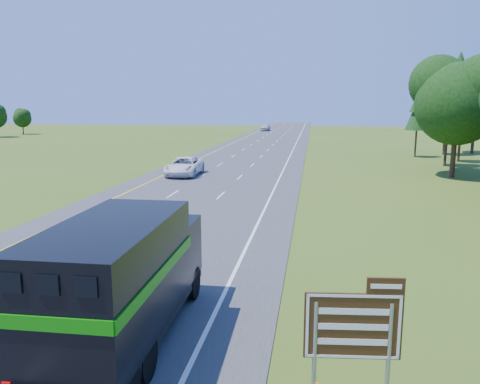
% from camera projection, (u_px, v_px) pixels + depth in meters
% --- Properties ---
extents(road, '(15.00, 260.00, 0.04)m').
position_uv_depth(road, '(240.00, 162.00, 55.07)').
color(road, '#38383A').
rests_on(road, ground).
extents(lane_markings, '(11.15, 260.00, 0.01)m').
position_uv_depth(lane_markings, '(240.00, 162.00, 55.06)').
color(lane_markings, yellow).
rests_on(lane_markings, road).
extents(horse_truck, '(2.75, 8.26, 3.63)m').
position_uv_depth(horse_truck, '(123.00, 278.00, 12.64)').
color(horse_truck, black).
rests_on(horse_truck, road).
extents(white_suv, '(3.05, 6.25, 1.71)m').
position_uv_depth(white_suv, '(184.00, 166.00, 44.26)').
color(white_suv, white).
rests_on(white_suv, road).
extents(far_car, '(2.42, 5.12, 1.69)m').
position_uv_depth(far_car, '(265.00, 128.00, 120.95)').
color(far_car, '#BBBBC2').
rests_on(far_car, road).
extents(exit_sign, '(1.93, 0.26, 3.28)m').
position_uv_depth(exit_sign, '(354.00, 332.00, 9.30)').
color(exit_sign, gray).
rests_on(exit_sign, ground).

